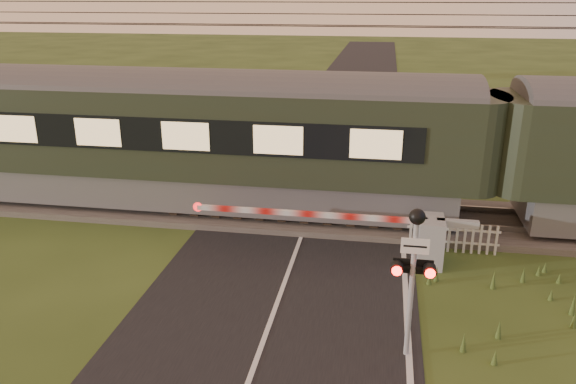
% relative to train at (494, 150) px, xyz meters
% --- Properties ---
extents(ground, '(160.00, 160.00, 0.00)m').
position_rel_train_xyz_m(ground, '(-5.08, -6.50, -2.26)').
color(ground, '#2F4119').
rests_on(ground, ground).
extents(road, '(6.00, 140.00, 0.03)m').
position_rel_train_xyz_m(road, '(-5.06, -6.73, -2.25)').
color(road, black).
rests_on(road, ground).
extents(track_bed, '(140.00, 3.40, 0.39)m').
position_rel_train_xyz_m(track_bed, '(-5.08, 0.00, -2.19)').
color(track_bed, '#47423D').
rests_on(track_bed, ground).
extents(overhead_wires, '(120.00, 0.62, 0.62)m').
position_rel_train_xyz_m(overhead_wires, '(-5.08, 0.00, 3.47)').
color(overhead_wires, black).
rests_on(overhead_wires, ground).
extents(train, '(42.40, 2.92, 3.95)m').
position_rel_train_xyz_m(train, '(0.00, 0.00, 0.00)').
color(train, slate).
rests_on(train, ground).
extents(boom_gate, '(7.11, 0.93, 1.24)m').
position_rel_train_xyz_m(boom_gate, '(-2.05, -2.68, -1.58)').
color(boom_gate, gray).
rests_on(boom_gate, ground).
extents(crossing_signal, '(0.74, 0.33, 2.91)m').
position_rel_train_xyz_m(crossing_signal, '(-2.38, -6.56, -0.26)').
color(crossing_signal, gray).
rests_on(crossing_signal, ground).
extents(picket_fence, '(2.33, 0.07, 0.80)m').
position_rel_train_xyz_m(picket_fence, '(-1.10, -1.89, -1.86)').
color(picket_fence, silver).
rests_on(picket_fence, ground).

